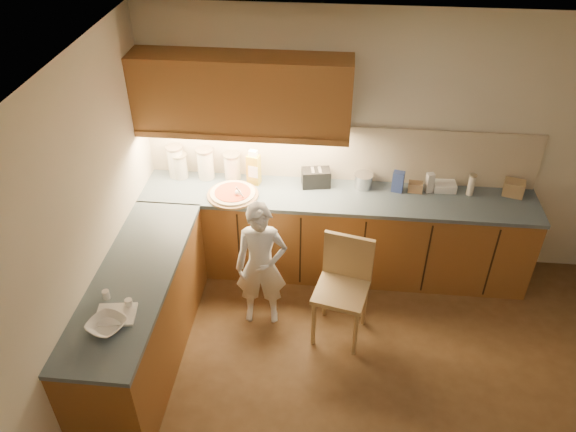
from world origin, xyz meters
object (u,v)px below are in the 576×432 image
Objects in this scene: child at (261,266)px; wooden_chair at (344,281)px; toaster at (316,178)px; pizza_on_board at (233,194)px; oil_jug at (254,169)px.

child is 0.74m from wooden_chair.
wooden_chair is 3.33× the size of toaster.
pizza_on_board is 1.35m from wooden_chair.
oil_jug reaches higher than toaster.
child is at bearing -172.06° from wooden_chair.
child is 1.29× the size of wooden_chair.
oil_jug reaches higher than pizza_on_board.
wooden_chair is at bearing -33.16° from pizza_on_board.
wooden_chair is at bearing -46.02° from oil_jug.
pizza_on_board is 1.34× the size of oil_jug.
pizza_on_board is 1.65× the size of toaster.
wooden_chair is 2.70× the size of oil_jug.
oil_jug is (0.17, 0.24, 0.14)m from pizza_on_board.
pizza_on_board is at bearing 113.02° from child.
wooden_chair is at bearing -10.55° from child.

